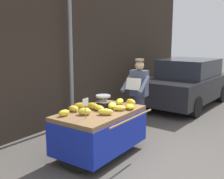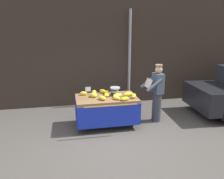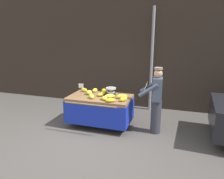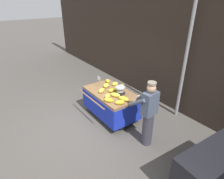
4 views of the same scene
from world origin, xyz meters
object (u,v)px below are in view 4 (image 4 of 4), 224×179
object	(u,v)px
banana_cart	(111,99)
banana_bunch_8	(121,86)
banana_bunch_10	(120,102)
banana_bunch_11	(102,90)
banana_bunch_0	(117,89)
banana_bunch_6	(108,96)
vendor_person	(148,114)
street_pole	(185,65)
banana_bunch_4	(124,99)
banana_bunch_9	(115,95)
banana_bunch_7	(115,84)
banana_bunch_1	(106,85)
banana_bunch_2	(112,90)
banana_bunch_5	(108,81)
weighing_scale	(120,91)
banana_bunch_3	(109,100)
price_sign	(99,79)

from	to	relation	value
banana_cart	banana_bunch_8	world-z (taller)	banana_bunch_8
banana_bunch_10	banana_bunch_11	bearing A→B (deg)	-179.64
banana_bunch_0	banana_bunch_6	xyz separation A→B (m)	(0.18, -0.47, -0.01)
banana_bunch_8	vendor_person	world-z (taller)	vendor_person
street_pole	banana_bunch_4	bearing A→B (deg)	-106.09
banana_cart	banana_bunch_9	xyz separation A→B (m)	(0.30, -0.06, 0.29)
vendor_person	banana_bunch_7	bearing A→B (deg)	169.37
banana_bunch_1	banana_bunch_9	xyz separation A→B (m)	(0.65, -0.13, -0.01)
banana_bunch_2	banana_cart	bearing A→B (deg)	-113.07
banana_bunch_9	banana_bunch_8	bearing A→B (deg)	125.18
street_pole	banana_bunch_5	world-z (taller)	street_pole
weighing_scale	banana_bunch_3	bearing A→B (deg)	-72.96
weighing_scale	banana_bunch_3	xyz separation A→B (m)	(0.15, -0.50, -0.07)
street_pole	vendor_person	distance (m)	1.92
weighing_scale	banana_bunch_0	distance (m)	0.24
price_sign	banana_bunch_2	bearing A→B (deg)	14.09
banana_bunch_11	banana_bunch_3	bearing A→B (deg)	-14.11
banana_cart	banana_bunch_10	world-z (taller)	banana_bunch_10
street_pole	banana_bunch_11	size ratio (longest dim) A/B	12.46
weighing_scale	price_sign	bearing A→B (deg)	-164.32
banana_bunch_4	banana_bunch_9	xyz separation A→B (m)	(-0.33, -0.04, -0.01)
street_pole	banana_bunch_11	world-z (taller)	street_pole
banana_bunch_6	banana_bunch_11	world-z (taller)	banana_bunch_11
street_pole	vendor_person	xyz separation A→B (m)	(0.37, -1.71, -0.79)
banana_bunch_6	vendor_person	distance (m)	1.31
price_sign	banana_bunch_2	distance (m)	0.58
banana_bunch_7	price_sign	bearing A→B (deg)	-114.85
banana_bunch_7	banana_bunch_10	size ratio (longest dim) A/B	0.84
street_pole	vendor_person	bearing A→B (deg)	-77.82
banana_bunch_0	banana_bunch_1	bearing A→B (deg)	-162.65
weighing_scale	banana_bunch_3	world-z (taller)	weighing_scale
banana_bunch_4	banana_bunch_7	world-z (taller)	banana_bunch_4
banana_bunch_11	vendor_person	size ratio (longest dim) A/B	0.16
banana_bunch_2	banana_bunch_8	size ratio (longest dim) A/B	0.88
banana_bunch_5	vendor_person	size ratio (longest dim) A/B	0.12
banana_bunch_11	weighing_scale	bearing A→B (deg)	40.41
banana_cart	banana_bunch_1	size ratio (longest dim) A/B	7.39
banana_bunch_4	banana_bunch_7	xyz separation A→B (m)	(-0.92, 0.40, -0.01)
street_pole	banana_bunch_11	distance (m)	2.47
banana_bunch_1	banana_bunch_3	xyz separation A→B (m)	(0.78, -0.44, -0.01)
banana_cart	vendor_person	bearing A→B (deg)	1.33
banana_bunch_4	banana_bunch_11	xyz separation A→B (m)	(-0.77, -0.21, -0.01)
banana_bunch_3	banana_bunch_4	distance (m)	0.40
banana_bunch_7	banana_bunch_8	xyz separation A→B (m)	(0.26, 0.04, -0.00)
banana_bunch_1	banana_bunch_3	world-z (taller)	banana_bunch_1
banana_bunch_4	banana_bunch_2	bearing A→B (deg)	173.99
street_pole	banana_bunch_7	distance (m)	2.12
street_pole	banana_bunch_1	distance (m)	2.36
banana_bunch_0	street_pole	bearing A→B (deg)	54.98
banana_bunch_2	banana_bunch_11	size ratio (longest dim) A/B	0.97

